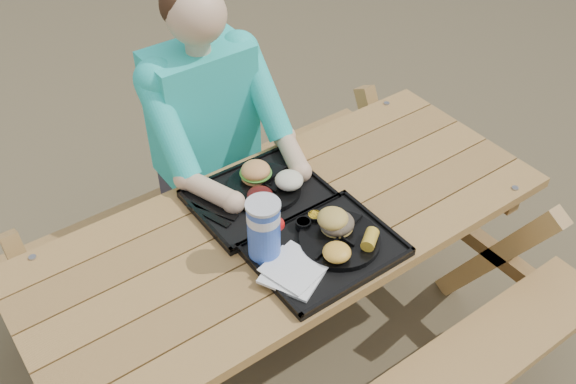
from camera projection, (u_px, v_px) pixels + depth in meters
ground at (288, 353)px, 2.63m from camera, size 60.00×60.00×0.00m
picnic_table at (288, 294)px, 2.39m from camera, size 1.80×1.49×0.75m
tray_near at (325, 251)px, 2.03m from camera, size 0.45×0.35×0.02m
tray_far at (259, 197)px, 2.22m from camera, size 0.45×0.35×0.02m
plate_near at (340, 240)px, 2.03m from camera, size 0.26×0.26×0.02m
plate_far at (264, 188)px, 2.23m from camera, size 0.26×0.26×0.02m
napkin_stack at (294, 272)px, 1.93m from camera, size 0.22×0.22×0.02m
soda_cup at (264, 231)px, 1.93m from camera, size 0.10×0.10×0.20m
condiment_bbq at (303, 225)px, 2.08m from camera, size 0.05×0.05×0.03m
condiment_mustard at (315, 218)px, 2.10m from camera, size 0.05×0.05×0.03m
sandwich at (337, 216)px, 2.02m from camera, size 0.11×0.11×0.11m
mac_cheese at (337, 252)px, 1.95m from camera, size 0.09×0.09×0.04m
corn_cob at (370, 239)px, 1.99m from camera, size 0.10×0.10×0.04m
cutlery_far at (213, 210)px, 2.15m from camera, size 0.11×0.17×0.01m
burger at (256, 167)px, 2.22m from camera, size 0.11×0.11×0.09m
baked_beans at (260, 195)px, 2.15m from camera, size 0.09×0.09×0.04m
potato_salad at (289, 180)px, 2.20m from camera, size 0.10×0.10×0.05m
diner at (210, 161)px, 2.57m from camera, size 0.48×0.84×1.28m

